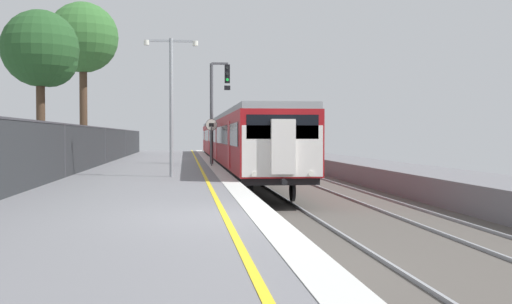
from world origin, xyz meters
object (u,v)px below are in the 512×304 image
Objects in this scene: background_tree_centre at (43,52)px; commuter_train_at_platform at (234,140)px; speed_limit_sign at (211,136)px; background_tree_left at (82,40)px; platform_lamp_mid at (171,94)px; signal_gantry at (216,101)px.

commuter_train_at_platform is at bearing 59.91° from background_tree_centre.
background_tree_left is at bearing 155.45° from speed_limit_sign.
speed_limit_sign is 0.27× the size of background_tree_left.
speed_limit_sign is (-1.85, -9.21, 0.26)m from commuter_train_at_platform.
background_tree_left reaches higher than platform_lamp_mid.
background_tree_centre is (-0.11, -9.06, -1.85)m from background_tree_left.
signal_gantry reaches higher than platform_lamp_mid.
commuter_train_at_platform is 8.09× the size of platform_lamp_mid.
commuter_train_at_platform is at bearing 78.67° from speed_limit_sign.
background_tree_centre reaches higher than commuter_train_at_platform.
background_tree_left is at bearing 89.31° from background_tree_centre.
platform_lamp_mid is 5.81m from background_tree_centre.
background_tree_left reaches higher than speed_limit_sign.
platform_lamp_mid is (-3.69, -17.32, 1.81)m from commuter_train_at_platform.
platform_lamp_mid is 12.81m from background_tree_left.
commuter_train_at_platform is 17.52× the size of speed_limit_sign.
signal_gantry is at bearing 77.97° from platform_lamp_mid.
platform_lamp_mid reaches higher than commuter_train_at_platform.
signal_gantry is 1.06× the size of platform_lamp_mid.
commuter_train_at_platform is 11.91m from background_tree_left.
signal_gantry is at bearing -7.35° from background_tree_left.
signal_gantry is at bearing -101.98° from commuter_train_at_platform.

